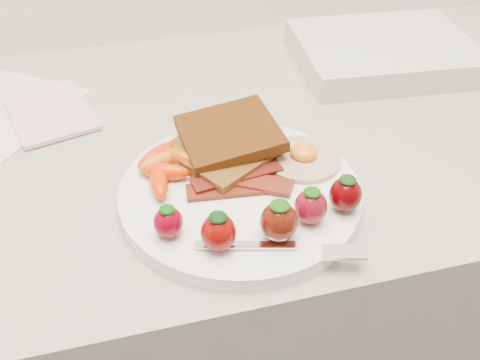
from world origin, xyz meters
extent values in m
cube|color=gray|center=(0.00, 1.70, 0.45)|extent=(2.00, 0.60, 0.90)
cylinder|color=white|center=(0.00, 1.55, 0.91)|extent=(0.27, 0.27, 0.02)
cube|color=#4C2B0B|center=(0.00, 1.61, 0.93)|extent=(0.15, 0.15, 0.01)
cube|color=#351406|center=(0.01, 1.63, 0.94)|extent=(0.12, 0.12, 0.03)
cylinder|color=beige|center=(0.09, 1.58, 0.92)|extent=(0.11, 0.11, 0.01)
ellipsoid|color=orange|center=(0.09, 1.58, 0.93)|extent=(0.04, 0.04, 0.02)
cube|color=#4A0602|center=(0.00, 1.55, 0.92)|extent=(0.11, 0.04, 0.00)
cube|color=#4D1910|center=(0.01, 1.55, 0.92)|extent=(0.10, 0.08, 0.00)
cube|color=black|center=(0.00, 1.56, 0.92)|extent=(0.11, 0.04, 0.00)
ellipsoid|color=orange|center=(-0.08, 1.61, 0.93)|extent=(0.05, 0.03, 0.02)
ellipsoid|color=#DD3600|center=(-0.07, 1.59, 0.93)|extent=(0.06, 0.03, 0.02)
ellipsoid|color=#E42E00|center=(-0.08, 1.57, 0.93)|extent=(0.02, 0.06, 0.02)
ellipsoid|color=#BB450A|center=(-0.06, 1.61, 0.93)|extent=(0.05, 0.05, 0.02)
ellipsoid|color=red|center=(-0.08, 1.62, 0.93)|extent=(0.06, 0.06, 0.02)
ellipsoid|color=maroon|center=(-0.08, 1.50, 0.93)|extent=(0.03, 0.03, 0.03)
ellipsoid|color=#09470B|center=(-0.08, 1.50, 0.95)|extent=(0.02, 0.02, 0.01)
ellipsoid|color=#740603|center=(-0.04, 1.47, 0.94)|extent=(0.04, 0.04, 0.04)
ellipsoid|color=black|center=(-0.04, 1.47, 0.96)|extent=(0.02, 0.02, 0.01)
ellipsoid|color=#4A0F06|center=(0.02, 1.47, 0.94)|extent=(0.04, 0.04, 0.04)
ellipsoid|color=#184C0D|center=(0.02, 1.47, 0.96)|extent=(0.02, 0.02, 0.01)
ellipsoid|color=maroon|center=(0.06, 1.48, 0.94)|extent=(0.03, 0.03, 0.04)
ellipsoid|color=#144908|center=(0.06, 1.48, 0.96)|extent=(0.02, 0.02, 0.01)
ellipsoid|color=#490003|center=(0.10, 1.49, 0.94)|extent=(0.03, 0.03, 0.04)
ellipsoid|color=black|center=(0.10, 1.49, 0.96)|extent=(0.02, 0.02, 0.01)
cube|color=silver|center=(-0.01, 1.46, 0.92)|extent=(0.10, 0.03, 0.00)
cube|color=white|center=(0.07, 1.43, 0.92)|extent=(0.05, 0.03, 0.00)
cube|color=#F5B5CA|center=(-0.21, 1.79, 0.91)|extent=(0.14, 0.17, 0.01)
cube|color=beige|center=(0.31, 1.82, 0.92)|extent=(0.29, 0.24, 0.04)
camera|label=1|loc=(-0.11, 1.11, 1.30)|focal=40.00mm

